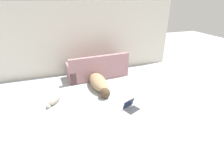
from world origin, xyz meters
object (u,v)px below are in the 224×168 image
(laptop_open, at_px, (130,106))
(dog, at_px, (99,83))
(couch, at_px, (98,69))
(cat, at_px, (54,101))

(laptop_open, bearing_deg, dog, 86.21)
(couch, height_order, dog, couch)
(couch, height_order, cat, couch)
(couch, distance_m, dog, 0.89)
(couch, bearing_deg, cat, 36.89)
(couch, distance_m, cat, 2.09)
(dog, relative_size, cat, 3.38)
(dog, bearing_deg, cat, -71.88)
(cat, bearing_deg, laptop_open, 105.17)
(couch, xyz_separation_m, cat, (-1.58, -1.35, -0.19))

